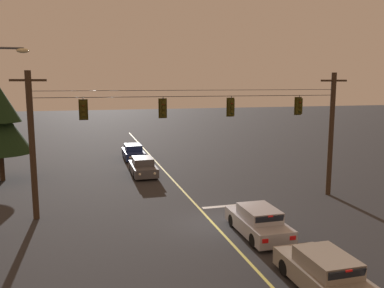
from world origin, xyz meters
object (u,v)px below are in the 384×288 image
object	(u,v)px
traffic_light_leftmost	(83,110)
traffic_light_left_inner	(163,108)
traffic_light_centre	(231,107)
car_waiting_near_lane	(258,222)
car_waiting_second_near	(325,273)
car_oncoming_lead	(143,167)
car_oncoming_trailing	(133,152)
traffic_light_right_inner	(299,106)

from	to	relation	value
traffic_light_leftmost	traffic_light_left_inner	bearing A→B (deg)	0.00
traffic_light_centre	car_waiting_near_lane	distance (m)	7.39
traffic_light_left_inner	car_waiting_second_near	world-z (taller)	traffic_light_left_inner
car_waiting_near_lane	traffic_light_left_inner	bearing A→B (deg)	123.97
traffic_light_left_inner	car_waiting_near_lane	size ratio (longest dim) A/B	0.28
traffic_light_centre	car_oncoming_lead	xyz separation A→B (m)	(-4.04, 8.75, -5.17)
traffic_light_centre	car_oncoming_trailing	xyz separation A→B (m)	(-3.97, 15.65, -5.17)
traffic_light_left_inner	car_waiting_near_lane	distance (m)	8.17
traffic_light_left_inner	traffic_light_centre	size ratio (longest dim) A/B	1.00
traffic_light_left_inner	car_waiting_second_near	bearing A→B (deg)	-71.35
car_waiting_near_lane	traffic_light_centre	bearing A→B (deg)	84.18
car_oncoming_lead	car_oncoming_trailing	world-z (taller)	same
traffic_light_centre	car_waiting_near_lane	size ratio (longest dim) A/B	0.28
car_waiting_second_near	traffic_light_centre	bearing A→B (deg)	87.45
traffic_light_centre	car_waiting_second_near	distance (m)	11.86
car_waiting_near_lane	car_waiting_second_near	bearing A→B (deg)	-89.37
traffic_light_leftmost	car_waiting_second_near	xyz separation A→B (m)	(7.93, -10.66, -5.17)
traffic_light_centre	car_oncoming_lead	distance (m)	10.93
car_oncoming_trailing	car_waiting_second_near	world-z (taller)	same
car_oncoming_lead	car_waiting_second_near	xyz separation A→B (m)	(3.57, -19.41, 0.00)
traffic_light_right_inner	car_waiting_near_lane	world-z (taller)	traffic_light_right_inner
car_waiting_second_near	car_waiting_near_lane	bearing A→B (deg)	90.63
traffic_light_leftmost	traffic_light_left_inner	size ratio (longest dim) A/B	1.00
traffic_light_centre	traffic_light_right_inner	xyz separation A→B (m)	(4.46, 0.00, 0.00)
car_waiting_near_lane	car_oncoming_lead	world-z (taller)	same
traffic_light_right_inner	car_oncoming_lead	xyz separation A→B (m)	(-8.50, 8.75, -5.17)
traffic_light_right_inner	car_oncoming_trailing	bearing A→B (deg)	118.32
car_waiting_second_near	car_oncoming_trailing	bearing A→B (deg)	97.56
traffic_light_left_inner	traffic_light_right_inner	bearing A→B (deg)	0.00
car_waiting_near_lane	car_oncoming_lead	distance (m)	14.43
traffic_light_leftmost	car_waiting_second_near	bearing A→B (deg)	-53.36
traffic_light_centre	car_oncoming_trailing	world-z (taller)	traffic_light_centre
traffic_light_leftmost	traffic_light_centre	bearing A→B (deg)	0.00
traffic_light_leftmost	traffic_light_right_inner	world-z (taller)	same
car_waiting_near_lane	car_waiting_second_near	xyz separation A→B (m)	(0.06, -5.41, 0.00)
traffic_light_right_inner	traffic_light_centre	bearing A→B (deg)	180.00
car_oncoming_trailing	traffic_light_centre	bearing A→B (deg)	-75.77
traffic_light_right_inner	car_oncoming_lead	bearing A→B (deg)	134.19
traffic_light_left_inner	traffic_light_right_inner	size ratio (longest dim) A/B	1.00
car_waiting_near_lane	car_oncoming_trailing	distance (m)	21.18
traffic_light_leftmost	traffic_light_right_inner	bearing A→B (deg)	0.00
traffic_light_right_inner	car_waiting_second_near	world-z (taller)	traffic_light_right_inner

